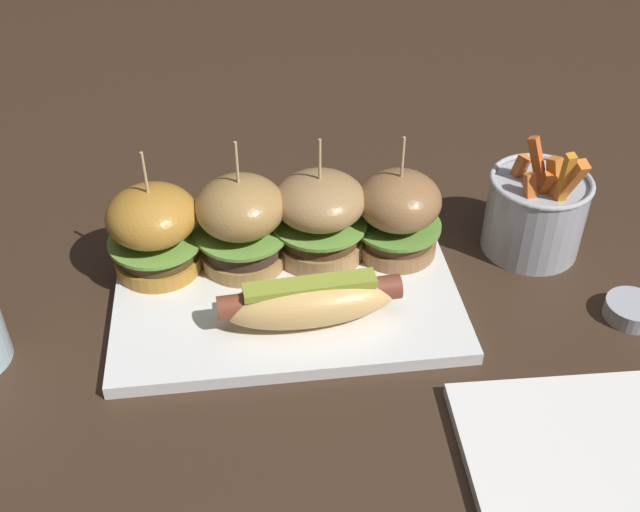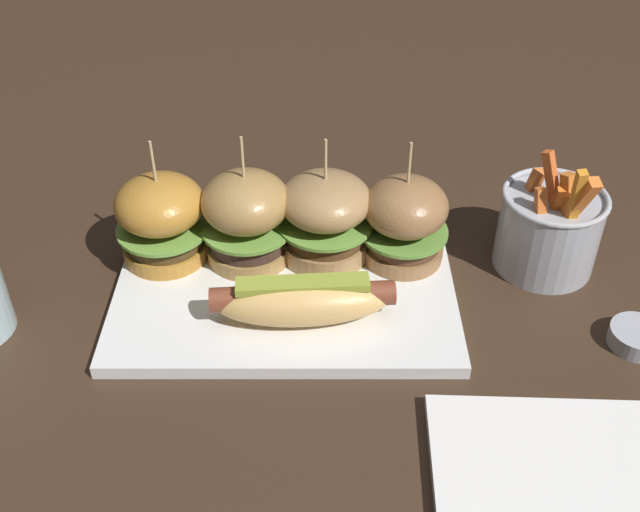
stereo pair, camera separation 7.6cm
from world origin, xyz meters
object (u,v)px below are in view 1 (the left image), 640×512
object	(u,v)px
platter_main	(287,295)
sauce_ramekin	(632,310)
fries_bucket	(536,212)
slider_far_right	(398,214)
hot_dog	(310,300)
side_plate	(595,475)
slider_far_left	(154,230)
slider_center_right	(320,216)
slider_center_left	(241,222)

from	to	relation	value
platter_main	sauce_ramekin	world-z (taller)	sauce_ramekin
platter_main	fries_bucket	xyz separation A→B (m)	(0.28, 0.05, 0.04)
platter_main	fries_bucket	world-z (taller)	fries_bucket
platter_main	slider_far_right	world-z (taller)	slider_far_right
hot_dog	side_plate	world-z (taller)	hot_dog
sauce_ramekin	side_plate	bearing A→B (deg)	-122.36
slider_far_left	side_plate	xyz separation A→B (m)	(0.36, -0.30, -0.06)
slider_far_left	side_plate	size ratio (longest dim) A/B	0.69
slider_center_right	fries_bucket	bearing A→B (deg)	-0.27
sauce_ramekin	fries_bucket	bearing A→B (deg)	116.77
fries_bucket	sauce_ramekin	bearing A→B (deg)	-63.23
platter_main	slider_center_right	xyz separation A→B (m)	(0.04, 0.06, 0.06)
platter_main	slider_far_right	size ratio (longest dim) A/B	2.49
slider_center_right	slider_far_right	world-z (taller)	same
sauce_ramekin	slider_far_right	bearing A→B (deg)	151.06
slider_far_left	slider_far_right	xyz separation A→B (m)	(0.25, -0.00, 0.00)
side_plate	platter_main	bearing A→B (deg)	132.23
fries_bucket	sauce_ramekin	size ratio (longest dim) A/B	2.68
slider_far_left	side_plate	world-z (taller)	slider_far_left
slider_center_right	fries_bucket	xyz separation A→B (m)	(0.24, -0.00, -0.01)
hot_dog	slider_center_left	world-z (taller)	slider_center_left
slider_center_left	side_plate	world-z (taller)	slider_center_left
side_plate	slider_far_right	bearing A→B (deg)	108.81
slider_far_right	side_plate	bearing A→B (deg)	-71.19
platter_main	slider_far_right	xyz separation A→B (m)	(0.12, 0.05, 0.06)
slider_center_left	slider_far_right	distance (m)	0.16
slider_far_left	sauce_ramekin	world-z (taller)	slider_far_left
slider_far_left	slider_far_right	distance (m)	0.25
slider_far_right	sauce_ramekin	size ratio (longest dim) A/B	2.59
fries_bucket	slider_far_left	bearing A→B (deg)	-179.89
platter_main	slider_center_left	size ratio (longest dim) A/B	2.39
slider_center_right	sauce_ramekin	distance (m)	0.33
platter_main	slider_far_left	xyz separation A→B (m)	(-0.13, 0.05, 0.06)
slider_center_right	side_plate	xyz separation A→B (m)	(0.18, -0.31, -0.06)
slider_center_left	slider_far_right	xyz separation A→B (m)	(0.16, -0.00, -0.00)
slider_far_left	fries_bucket	distance (m)	0.41
platter_main	slider_center_right	size ratio (longest dim) A/B	2.48
hot_dog	slider_center_left	bearing A→B (deg)	121.26
hot_dog	slider_far_right	bearing A→B (deg)	42.97
platter_main	sauce_ramekin	bearing A→B (deg)	-11.47
hot_dog	fries_bucket	bearing A→B (deg)	21.47
hot_dog	sauce_ramekin	bearing A→B (deg)	-3.93
hot_dog	side_plate	distance (m)	0.29
fries_bucket	sauce_ramekin	world-z (taller)	fries_bucket
platter_main	slider_center_right	world-z (taller)	slider_center_right
fries_bucket	side_plate	distance (m)	0.31
slider_center_right	sauce_ramekin	bearing A→B (deg)	-22.67
slider_center_left	sauce_ramekin	world-z (taller)	slider_center_left
slider_far_right	fries_bucket	world-z (taller)	slider_far_right
slider_center_right	slider_far_right	bearing A→B (deg)	-3.65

